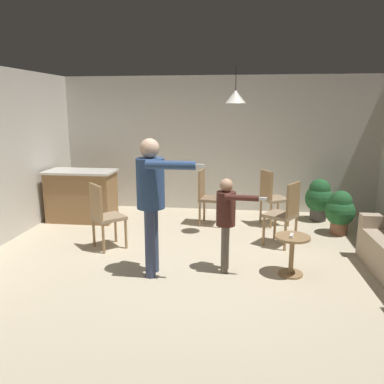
{
  "coord_description": "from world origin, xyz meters",
  "views": [
    {
      "loc": [
        0.52,
        -4.74,
        2.11
      ],
      "look_at": [
        -0.14,
        0.24,
        1.0
      ],
      "focal_mm": 36.53,
      "sensor_mm": 36.0,
      "label": 1
    }
  ],
  "objects_px": {
    "person_adult": "(152,192)",
    "dining_chair_spare": "(272,195)",
    "spare_remote_on_table": "(292,236)",
    "dining_chair_by_counter": "(104,214)",
    "potted_plant_corner": "(319,198)",
    "potted_plant_by_wall": "(340,210)",
    "dining_chair_centre_back": "(285,212)",
    "kitchen_counter": "(82,196)",
    "person_child": "(227,215)",
    "side_table_by_couch": "(292,251)",
    "dining_chair_near_wall": "(208,195)"
  },
  "relations": [
    {
      "from": "person_adult",
      "to": "dining_chair_spare",
      "type": "relative_size",
      "value": 1.73
    },
    {
      "from": "spare_remote_on_table",
      "to": "dining_chair_by_counter",
      "type": "bearing_deg",
      "value": 166.2
    },
    {
      "from": "potted_plant_corner",
      "to": "potted_plant_by_wall",
      "type": "distance_m",
      "value": 0.82
    },
    {
      "from": "dining_chair_spare",
      "to": "dining_chair_centre_back",
      "type": "bearing_deg",
      "value": -19.71
    },
    {
      "from": "kitchen_counter",
      "to": "person_child",
      "type": "distance_m",
      "value": 3.42
    },
    {
      "from": "kitchen_counter",
      "to": "person_adult",
      "type": "xyz_separation_m",
      "value": [
        1.87,
        -2.19,
        0.6
      ]
    },
    {
      "from": "dining_chair_centre_back",
      "to": "side_table_by_couch",
      "type": "bearing_deg",
      "value": -148.82
    },
    {
      "from": "potted_plant_by_wall",
      "to": "spare_remote_on_table",
      "type": "xyz_separation_m",
      "value": [
        -1.01,
        -1.83,
        0.13
      ]
    },
    {
      "from": "kitchen_counter",
      "to": "dining_chair_near_wall",
      "type": "relative_size",
      "value": 1.26
    },
    {
      "from": "dining_chair_centre_back",
      "to": "spare_remote_on_table",
      "type": "bearing_deg",
      "value": -149.76
    },
    {
      "from": "side_table_by_couch",
      "to": "dining_chair_by_counter",
      "type": "bearing_deg",
      "value": 167.23
    },
    {
      "from": "kitchen_counter",
      "to": "potted_plant_corner",
      "type": "distance_m",
      "value": 4.44
    },
    {
      "from": "dining_chair_by_counter",
      "to": "potted_plant_corner",
      "type": "bearing_deg",
      "value": 76.26
    },
    {
      "from": "spare_remote_on_table",
      "to": "potted_plant_corner",
      "type": "bearing_deg",
      "value": 72.85
    },
    {
      "from": "dining_chair_by_counter",
      "to": "dining_chair_centre_back",
      "type": "xyz_separation_m",
      "value": [
        2.68,
        0.47,
        0.0
      ]
    },
    {
      "from": "dining_chair_spare",
      "to": "potted_plant_by_wall",
      "type": "relative_size",
      "value": 1.34
    },
    {
      "from": "dining_chair_by_counter",
      "to": "dining_chair_near_wall",
      "type": "distance_m",
      "value": 2.03
    },
    {
      "from": "person_adult",
      "to": "potted_plant_corner",
      "type": "distance_m",
      "value": 3.81
    },
    {
      "from": "side_table_by_couch",
      "to": "dining_chair_spare",
      "type": "bearing_deg",
      "value": 93.13
    },
    {
      "from": "dining_chair_centre_back",
      "to": "spare_remote_on_table",
      "type": "xyz_separation_m",
      "value": [
        -0.03,
        -1.12,
        -0.01
      ]
    },
    {
      "from": "person_adult",
      "to": "dining_chair_near_wall",
      "type": "bearing_deg",
      "value": 168.74
    },
    {
      "from": "dining_chair_near_wall",
      "to": "spare_remote_on_table",
      "type": "relative_size",
      "value": 7.69
    },
    {
      "from": "side_table_by_couch",
      "to": "spare_remote_on_table",
      "type": "bearing_deg",
      "value": -112.42
    },
    {
      "from": "side_table_by_couch",
      "to": "spare_remote_on_table",
      "type": "distance_m",
      "value": 0.22
    },
    {
      "from": "person_adult",
      "to": "person_child",
      "type": "distance_m",
      "value": 0.99
    },
    {
      "from": "person_adult",
      "to": "dining_chair_centre_back",
      "type": "relative_size",
      "value": 1.73
    },
    {
      "from": "person_adult",
      "to": "dining_chair_by_counter",
      "type": "height_order",
      "value": "person_adult"
    },
    {
      "from": "side_table_by_couch",
      "to": "person_child",
      "type": "xyz_separation_m",
      "value": [
        -0.83,
        0.03,
        0.43
      ]
    },
    {
      "from": "potted_plant_by_wall",
      "to": "dining_chair_centre_back",
      "type": "bearing_deg",
      "value": -143.98
    },
    {
      "from": "kitchen_counter",
      "to": "side_table_by_couch",
      "type": "relative_size",
      "value": 2.42
    },
    {
      "from": "dining_chair_centre_back",
      "to": "potted_plant_by_wall",
      "type": "xyz_separation_m",
      "value": [
        0.97,
        0.71,
        -0.14
      ]
    },
    {
      "from": "person_child",
      "to": "potted_plant_by_wall",
      "type": "distance_m",
      "value": 2.55
    },
    {
      "from": "kitchen_counter",
      "to": "side_table_by_couch",
      "type": "height_order",
      "value": "kitchen_counter"
    },
    {
      "from": "dining_chair_spare",
      "to": "potted_plant_corner",
      "type": "distance_m",
      "value": 1.0
    },
    {
      "from": "dining_chair_near_wall",
      "to": "dining_chair_spare",
      "type": "distance_m",
      "value": 1.14
    },
    {
      "from": "dining_chair_by_counter",
      "to": "side_table_by_couch",
      "type": "bearing_deg",
      "value": 33.81
    },
    {
      "from": "person_child",
      "to": "potted_plant_corner",
      "type": "bearing_deg",
      "value": 152.29
    },
    {
      "from": "spare_remote_on_table",
      "to": "dining_chair_near_wall",
      "type": "bearing_deg",
      "value": 120.31
    },
    {
      "from": "potted_plant_by_wall",
      "to": "dining_chair_near_wall",
      "type": "bearing_deg",
      "value": 172.78
    },
    {
      "from": "dining_chair_by_counter",
      "to": "spare_remote_on_table",
      "type": "relative_size",
      "value": 7.69
    },
    {
      "from": "person_child",
      "to": "potted_plant_corner",
      "type": "height_order",
      "value": "person_child"
    },
    {
      "from": "potted_plant_corner",
      "to": "potted_plant_by_wall",
      "type": "bearing_deg",
      "value": -75.94
    },
    {
      "from": "side_table_by_couch",
      "to": "person_child",
      "type": "bearing_deg",
      "value": 178.24
    },
    {
      "from": "person_adult",
      "to": "dining_chair_by_counter",
      "type": "xyz_separation_m",
      "value": [
        -0.93,
        0.8,
        -0.53
      ]
    },
    {
      "from": "potted_plant_corner",
      "to": "side_table_by_couch",
      "type": "bearing_deg",
      "value": -107.05
    },
    {
      "from": "person_adult",
      "to": "potted_plant_by_wall",
      "type": "xyz_separation_m",
      "value": [
        2.73,
        1.98,
        -0.67
      ]
    },
    {
      "from": "kitchen_counter",
      "to": "potted_plant_corner",
      "type": "xyz_separation_m",
      "value": [
        4.4,
        0.58,
        -0.04
      ]
    },
    {
      "from": "person_adult",
      "to": "dining_chair_spare",
      "type": "height_order",
      "value": "person_adult"
    },
    {
      "from": "kitchen_counter",
      "to": "dining_chair_spare",
      "type": "relative_size",
      "value": 1.26
    },
    {
      "from": "side_table_by_couch",
      "to": "potted_plant_by_wall",
      "type": "relative_size",
      "value": 0.7
    }
  ]
}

